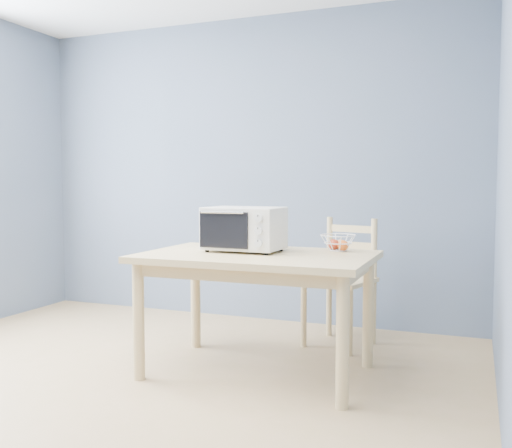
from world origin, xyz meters
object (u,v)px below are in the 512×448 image
at_px(toaster_oven, 241,228).
at_px(dining_chair, 342,283).
at_px(dining_table, 257,270).
at_px(fruit_basket, 339,243).

relative_size(toaster_oven, dining_chair, 0.53).
relative_size(dining_table, toaster_oven, 2.87).
bearing_deg(dining_chair, toaster_oven, -106.90).
distance_m(dining_table, dining_chair, 0.92).
relative_size(toaster_oven, fruit_basket, 1.64).
bearing_deg(fruit_basket, dining_table, -144.96).
xyz_separation_m(toaster_oven, dining_chair, (0.48, 0.76, -0.44)).
distance_m(toaster_oven, dining_chair, 1.00).
height_order(dining_table, fruit_basket, fruit_basket).
height_order(fruit_basket, dining_chair, dining_chair).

